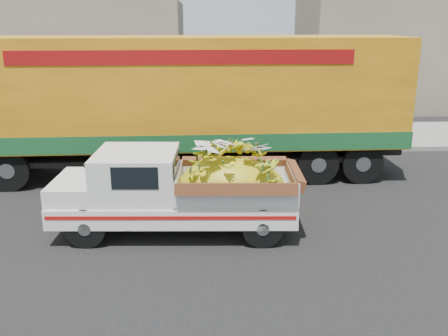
{
  "coord_description": "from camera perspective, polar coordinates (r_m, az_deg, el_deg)",
  "views": [
    {
      "loc": [
        1.98,
        -9.53,
        4.21
      ],
      "look_at": [
        2.4,
        0.65,
        1.18
      ],
      "focal_mm": 40.0,
      "sensor_mm": 36.0,
      "label": 1
    }
  ],
  "objects": [
    {
      "name": "ground",
      "position": [
        10.6,
        -13.05,
        -7.31
      ],
      "size": [
        100.0,
        100.0,
        0.0
      ],
      "primitive_type": "plane",
      "color": "black",
      "rests_on": "ground"
    },
    {
      "name": "curb",
      "position": [
        16.61,
        -9.17,
        1.92
      ],
      "size": [
        60.0,
        0.25,
        0.15
      ],
      "primitive_type": "cube",
      "color": "gray",
      "rests_on": "ground"
    },
    {
      "name": "building_right",
      "position": [
        27.74,
        23.9,
        12.69
      ],
      "size": [
        14.0,
        6.0,
        6.0
      ],
      "primitive_type": "cube",
      "color": "gray",
      "rests_on": "ground"
    },
    {
      "name": "sidewalk",
      "position": [
        18.64,
        -8.45,
        3.54
      ],
      "size": [
        60.0,
        4.0,
        0.14
      ],
      "primitive_type": "cube",
      "color": "gray",
      "rests_on": "ground"
    },
    {
      "name": "pickup_truck",
      "position": [
        10.16,
        -3.53,
        -2.42
      ],
      "size": [
        4.91,
        1.96,
        1.7
      ],
      "rotation": [
        0.0,
        0.0,
        -0.04
      ],
      "color": "black",
      "rests_on": "ground"
    },
    {
      "name": "semi_trailer",
      "position": [
        13.68,
        -4.44,
        7.72
      ],
      "size": [
        12.02,
        2.83,
        3.8
      ],
      "rotation": [
        0.0,
        0.0,
        0.03
      ],
      "color": "black",
      "rests_on": "ground"
    }
  ]
}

